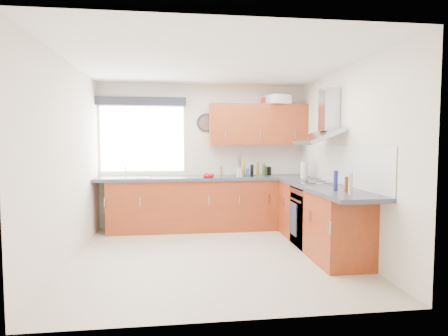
{
  "coord_description": "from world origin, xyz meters",
  "views": [
    {
      "loc": [
        -0.47,
        -4.8,
        1.5
      ],
      "look_at": [
        0.25,
        0.85,
        1.1
      ],
      "focal_mm": 30.0,
      "sensor_mm": 36.0,
      "label": 1
    }
  ],
  "objects": [
    {
      "name": "bottle_0",
      "position": [
        1.52,
        -0.65,
        1.0
      ],
      "size": [
        0.06,
        0.06,
        0.18
      ],
      "primitive_type": "cylinder",
      "color": "maroon",
      "rests_on": "worktop_right"
    },
    {
      "name": "window_blind",
      "position": [
        -1.05,
        1.7,
        2.18
      ],
      "size": [
        1.5,
        0.18,
        0.14
      ],
      "primitive_type": "cube",
      "color": "#22232D",
      "rests_on": "wall_back"
    },
    {
      "name": "ground_plane",
      "position": [
        0.0,
        0.0,
        0.0
      ],
      "size": [
        3.6,
        3.6,
        0.0
      ],
      "primitive_type": "plane",
      "color": "beige"
    },
    {
      "name": "base_cab_corner",
      "position": [
        1.5,
        1.5,
        0.43
      ],
      "size": [
        0.6,
        0.6,
        0.86
      ],
      "primitive_type": "cube",
      "color": "maroon",
      "rests_on": "ground_plane"
    },
    {
      "name": "bottle_2",
      "position": [
        1.48,
        -0.83,
        1.03
      ],
      "size": [
        0.05,
        0.05,
        0.24
      ],
      "primitive_type": "cylinder",
      "color": "#C0B2A3",
      "rests_on": "worktop_right"
    },
    {
      "name": "jar_3",
      "position": [
        1.08,
        1.61,
        0.99
      ],
      "size": [
        0.07,
        0.07,
        0.16
      ],
      "primitive_type": "cylinder",
      "color": "#392A1F",
      "rests_on": "worktop_back"
    },
    {
      "name": "jar_8",
      "position": [
        0.67,
        1.48,
        1.03
      ],
      "size": [
        0.05,
        0.05,
        0.25
      ],
      "primitive_type": "cylinder",
      "color": "olive",
      "rests_on": "worktop_back"
    },
    {
      "name": "jar_9",
      "position": [
        0.62,
        1.48,
        0.97
      ],
      "size": [
        0.05,
        0.05,
        0.12
      ],
      "primitive_type": "cylinder",
      "color": "#4D1015",
      "rests_on": "worktop_back"
    },
    {
      "name": "window",
      "position": [
        -1.05,
        1.79,
        1.55
      ],
      "size": [
        1.4,
        0.02,
        1.1
      ],
      "primitive_type": "cube",
      "color": "silver",
      "rests_on": "wall_back"
    },
    {
      "name": "bottle_1",
      "position": [
        1.44,
        -0.51,
        1.03
      ],
      "size": [
        0.05,
        0.05,
        0.24
      ],
      "primitive_type": "cylinder",
      "color": "navy",
      "rests_on": "worktop_right"
    },
    {
      "name": "base_cab_right",
      "position": [
        1.51,
        0.15,
        0.43
      ],
      "size": [
        0.58,
        2.1,
        0.86
      ],
      "primitive_type": "cube",
      "color": "maroon",
      "rests_on": "ground_plane"
    },
    {
      "name": "jar_0",
      "position": [
        1.15,
        1.61,
        0.99
      ],
      "size": [
        0.07,
        0.07,
        0.15
      ],
      "primitive_type": "cylinder",
      "color": "black",
      "rests_on": "worktop_back"
    },
    {
      "name": "casserole",
      "position": [
        1.28,
        1.52,
        2.23
      ],
      "size": [
        0.43,
        0.37,
        0.15
      ],
      "primitive_type": "cube",
      "rotation": [
        0.0,
        0.0,
        0.35
      ],
      "color": "silver",
      "rests_on": "upper_cabinets"
    },
    {
      "name": "splashback",
      "position": [
        1.79,
        0.3,
        1.18
      ],
      "size": [
        0.01,
        3.0,
        0.54
      ],
      "primitive_type": "cube",
      "color": "white",
      "rests_on": "wall_right"
    },
    {
      "name": "base_cab_back",
      "position": [
        -0.1,
        1.51,
        0.43
      ],
      "size": [
        3.0,
        0.58,
        0.86
      ],
      "primitive_type": "cube",
      "color": "maroon",
      "rests_on": "ground_plane"
    },
    {
      "name": "tomato_cluster",
      "position": [
        0.05,
        1.32,
        0.95
      ],
      "size": [
        0.19,
        0.19,
        0.08
      ],
      "primitive_type": null,
      "rotation": [
        0.0,
        0.0,
        0.16
      ],
      "color": "red",
      "rests_on": "worktop_back"
    },
    {
      "name": "jar_5",
      "position": [
        1.03,
        1.53,
        1.02
      ],
      "size": [
        0.05,
        0.05,
        0.22
      ],
      "primitive_type": "cylinder",
      "color": "#25571F",
      "rests_on": "worktop_back"
    },
    {
      "name": "sink",
      "position": [
        -1.33,
        1.5,
        0.95
      ],
      "size": [
        0.84,
        0.46,
        0.1
      ],
      "primitive_type": null,
      "color": "#A4A9B2",
      "rests_on": "worktop_back"
    },
    {
      "name": "worktop_right",
      "position": [
        1.5,
        0.0,
        0.89
      ],
      "size": [
        0.62,
        2.42,
        0.05
      ],
      "primitive_type": "cube",
      "color": "#32343C",
      "rests_on": "base_cab_right"
    },
    {
      "name": "wall_back",
      "position": [
        0.0,
        1.8,
        1.25
      ],
      "size": [
        3.6,
        0.02,
        2.5
      ],
      "primitive_type": "cube",
      "color": "silver",
      "rests_on": "ground_plane"
    },
    {
      "name": "wall_right",
      "position": [
        1.8,
        0.0,
        1.25
      ],
      "size": [
        0.02,
        3.6,
        2.5
      ],
      "primitive_type": "cube",
      "color": "silver",
      "rests_on": "ground_plane"
    },
    {
      "name": "washing_machine",
      "position": [
        -0.15,
        1.52,
        0.39
      ],
      "size": [
        0.55,
        0.53,
        0.79
      ],
      "primitive_type": "cube",
      "rotation": [
        0.0,
        0.0,
        -0.02
      ],
      "color": "silver",
      "rests_on": "ground_plane"
    },
    {
      "name": "kitchen_roll",
      "position": [
        1.59,
        1.05,
        1.04
      ],
      "size": [
        0.12,
        0.12,
        0.27
      ],
      "primitive_type": "cylinder",
      "rotation": [
        0.0,
        0.0,
        0.03
      ],
      "color": "silver",
      "rests_on": "worktop_right"
    },
    {
      "name": "wall_front",
      "position": [
        0.0,
        -1.8,
        1.25
      ],
      "size": [
        3.6,
        0.02,
        2.5
      ],
      "primitive_type": "cube",
      "color": "silver",
      "rests_on": "ground_plane"
    },
    {
      "name": "storage_box",
      "position": [
        1.17,
        1.72,
        2.21
      ],
      "size": [
        0.28,
        0.24,
        0.12
      ],
      "primitive_type": "cube",
      "rotation": [
        0.0,
        0.0,
        -0.1
      ],
      "color": "red",
      "rests_on": "upper_cabinets"
    },
    {
      "name": "jar_2",
      "position": [
        0.28,
        1.42,
        1.0
      ],
      "size": [
        0.04,
        0.04,
        0.17
      ],
      "primitive_type": "cylinder",
      "color": "brown",
      "rests_on": "worktop_back"
    },
    {
      "name": "ceiling",
      "position": [
        0.0,
        0.0,
        2.5
      ],
      "size": [
        3.6,
        3.6,
        0.02
      ],
      "primitive_type": "cube",
      "color": "white",
      "rests_on": "wall_back"
    },
    {
      "name": "jar_4",
      "position": [
        0.89,
        1.36,
        1.04
      ],
      "size": [
        0.05,
        0.05,
        0.26
      ],
      "primitive_type": "cylinder",
      "color": "brown",
      "rests_on": "worktop_back"
    },
    {
      "name": "jar_7",
      "position": [
        0.8,
        1.41,
        1.01
      ],
      "size": [
        0.06,
        0.06,
        0.2
      ],
      "primitive_type": "cylinder",
      "color": "black",
      "rests_on": "worktop_back"
    },
    {
      "name": "upper_cabinets",
      "position": [
        0.95,
        1.62,
        1.8
      ],
      "size": [
        1.7,
        0.35,
        0.7
      ],
      "primitive_type": "cube",
      "color": "maroon",
      "rests_on": "wall_back"
    },
    {
      "name": "wall_clock",
      "position": [
        0.05,
        1.76,
        1.83
      ],
      "size": [
        0.32,
        0.04,
        0.32
      ],
      "primitive_type": "cylinder",
      "rotation": [
        1.57,
        0.0,
        0.0
      ],
      "color": "#22232D",
      "rests_on": "wall_back"
    },
    {
      "name": "wall_left",
      "position": [
        -1.8,
        0.0,
        1.25
      ],
      "size": [
        0.02,
        3.6,
        2.5
      ],
      "primitive_type": "cube",
      "color": "silver",
      "rests_on": "ground_plane"
    },
    {
      "name": "oven",
      "position": [
        1.5,
        0.3,
        0.42
      ],
      "size": [
        0.56,
        0.58,
        0.85
      ],
      "primitive_type": "cube",
      "color": "black",
      "rests_on": "ground_plane"
    },
    {
      "name": "jar_6",
      "position": [
        0.73,
        1.41,
        0.98
      ],
      "size": [
        0.05,
        0.05,
        0.14
      ],
      "primitive_type": "cylinder",
      "color": "#1B5183",
      "rests_on": "worktop_back"
    },
    {
      "name": "jar_1",
      "position": [
        0.64,
        1.42,
        0.98
      ],
      "size": [
        0.04,
        0.04,
        0.14
      ],
      "primitive_type": "cylinder",
      "color": "olive",
      "rests_on": "worktop_back"
    },
    {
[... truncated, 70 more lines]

